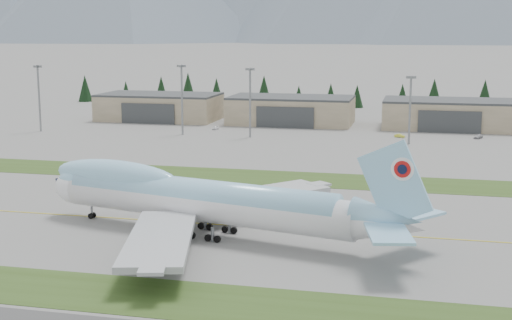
% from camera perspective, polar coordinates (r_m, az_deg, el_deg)
% --- Properties ---
extents(ground, '(7000.00, 7000.00, 0.00)m').
position_cam_1_polar(ground, '(135.46, -2.25, -5.24)').
color(ground, slate).
rests_on(ground, ground).
extents(grass_strip_near, '(400.00, 14.00, 0.08)m').
position_cam_1_polar(grass_strip_near, '(101.14, -8.02, -10.83)').
color(grass_strip_near, '#314A1A').
rests_on(grass_strip_near, ground).
extents(grass_strip_far, '(400.00, 18.00, 0.08)m').
position_cam_1_polar(grass_strip_far, '(178.04, 1.56, -1.45)').
color(grass_strip_far, '#314A1A').
rests_on(grass_strip_far, ground).
extents(taxiway_line_main, '(400.00, 0.40, 0.02)m').
position_cam_1_polar(taxiway_line_main, '(135.46, -2.25, -5.24)').
color(taxiway_line_main, gold).
rests_on(taxiway_line_main, ground).
extents(boeing_747_freighter, '(75.82, 63.46, 19.92)m').
position_cam_1_polar(boeing_747_freighter, '(128.20, -4.51, -3.13)').
color(boeing_747_freighter, white).
rests_on(boeing_747_freighter, ground).
extents(hangar_left, '(48.00, 26.60, 10.80)m').
position_cam_1_polar(hangar_left, '(296.51, -7.71, 4.24)').
color(hangar_left, gray).
rests_on(hangar_left, ground).
extents(hangar_center, '(48.00, 26.60, 10.80)m').
position_cam_1_polar(hangar_center, '(281.85, 2.83, 4.01)').
color(hangar_center, gray).
rests_on(hangar_center, ground).
extents(hangar_right, '(48.00, 26.60, 10.80)m').
position_cam_1_polar(hangar_right, '(277.66, 15.13, 3.57)').
color(hangar_right, gray).
rests_on(hangar_right, ground).
extents(floodlight_masts, '(206.18, 7.03, 24.52)m').
position_cam_1_polar(floodlight_masts, '(239.99, 2.69, 5.52)').
color(floodlight_masts, gray).
rests_on(floodlight_masts, ground).
extents(service_vehicle_a, '(1.90, 3.81, 1.25)m').
position_cam_1_polar(service_vehicle_a, '(265.76, -3.26, 2.45)').
color(service_vehicle_a, white).
rests_on(service_vehicle_a, ground).
extents(service_vehicle_b, '(3.79, 2.31, 1.18)m').
position_cam_1_polar(service_vehicle_b, '(250.49, 11.41, 1.78)').
color(service_vehicle_b, '#D2D635').
rests_on(service_vehicle_b, ground).
extents(service_vehicle_c, '(3.70, 4.93, 1.33)m').
position_cam_1_polar(service_vehicle_c, '(254.63, 17.35, 1.65)').
color(service_vehicle_c, '#A09FA4').
rests_on(service_vehicle_c, ground).
extents(conifer_belt, '(270.81, 14.95, 16.49)m').
position_cam_1_polar(conifer_belt, '(341.70, 8.98, 5.29)').
color(conifer_belt, black).
rests_on(conifer_belt, ground).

